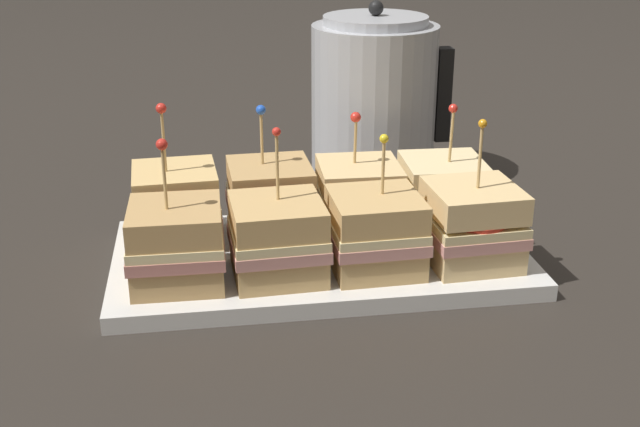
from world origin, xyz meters
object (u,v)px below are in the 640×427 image
sandwich_front_center_left (278,239)px  sandwich_front_far_right (472,225)px  sandwich_front_far_left (176,244)px  sandwich_back_center_left (270,201)px  serving_platter (320,258)px  sandwich_front_center_right (375,232)px  kettle_steel (374,102)px  sandwich_back_far_right (442,193)px  sandwich_back_center_right (359,197)px  sandwich_back_far_left (176,205)px

sandwich_front_center_left → sandwich_front_far_right: sandwich_front_far_right is taller
sandwich_front_far_left → sandwich_back_center_left: (0.10, 0.10, 0.00)m
serving_platter → sandwich_front_center_right: (0.05, -0.05, 0.05)m
sandwich_front_center_left → kettle_steel: (0.17, 0.32, 0.05)m
sandwich_back_far_right → sandwich_front_far_right: bearing=-88.5°
sandwich_back_far_right → sandwich_back_center_right: bearing=179.2°
sandwich_front_far_left → sandwich_front_far_right: (0.30, -0.00, 0.00)m
sandwich_front_far_right → sandwich_back_center_right: sandwich_front_far_right is taller
sandwich_front_far_left → sandwich_back_far_left: sandwich_back_far_left is taller
sandwich_front_center_right → sandwich_back_center_right: bearing=88.5°
serving_platter → sandwich_front_center_right: sandwich_front_center_right is taller
sandwich_front_center_left → sandwich_back_far_right: 0.22m
sandwich_front_center_right → sandwich_back_center_right: sandwich_front_center_right is taller
sandwich_front_center_right → sandwich_back_center_left: sandwich_back_center_left is taller
sandwich_back_center_left → sandwich_back_far_right: bearing=-0.4°
sandwich_front_center_left → sandwich_back_center_left: 0.10m
sandwich_front_center_left → sandwich_front_far_right: size_ratio=0.99×
sandwich_back_far_left → sandwich_back_center_right: size_ratio=1.14×
sandwich_front_far_right → sandwich_back_far_right: (-0.00, 0.10, -0.00)m
serving_platter → sandwich_front_center_right: size_ratio=3.12×
sandwich_front_far_right → kettle_steel: 0.32m
sandwich_front_far_left → sandwich_front_far_right: sandwich_front_far_right is taller
sandwich_back_center_left → kettle_steel: 0.27m
sandwich_front_far_left → sandwich_back_center_left: bearing=44.3°
serving_platter → sandwich_back_center_right: bearing=44.2°
sandwich_back_far_left → sandwich_front_far_right: bearing=-18.4°
serving_platter → sandwich_front_center_left: bearing=-135.0°
sandwich_back_center_right → sandwich_front_far_left: bearing=-153.8°
serving_platter → sandwich_front_far_left: (-0.15, -0.05, 0.05)m
sandwich_front_center_right → kettle_steel: (0.07, 0.31, 0.05)m
sandwich_front_center_right → sandwich_back_center_left: size_ratio=0.95×
sandwich_front_center_left → sandwich_back_center_left: bearing=88.8°
sandwich_back_center_right → sandwich_back_center_left: bearing=179.9°
sandwich_front_far_right → kettle_steel: kettle_steel is taller
sandwich_back_center_left → kettle_steel: bearing=52.7°
kettle_steel → sandwich_back_center_right: bearing=-106.3°
serving_platter → sandwich_back_far_left: size_ratio=2.80×
sandwich_front_center_left → sandwich_back_far_left: size_ratio=0.97×
sandwich_back_center_right → sandwich_back_far_right: sandwich_back_far_right is taller
kettle_steel → sandwich_front_far_left: bearing=-130.2°
sandwich_back_far_left → sandwich_front_center_right: bearing=-26.5°
sandwich_back_center_left → sandwich_back_far_right: 0.20m
sandwich_front_center_left → sandwich_back_center_right: 0.14m
sandwich_front_far_left → kettle_steel: size_ratio=0.61×
sandwich_front_center_left → sandwich_back_far_right: bearing=26.5°
sandwich_back_far_left → sandwich_back_far_right: sandwich_back_far_left is taller
sandwich_front_far_right → serving_platter: bearing=162.0°
sandwich_back_far_left → sandwich_back_far_right: (0.30, -0.00, -0.00)m
sandwich_front_center_right → sandwich_back_far_right: 0.14m
serving_platter → sandwich_back_center_left: size_ratio=2.96×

